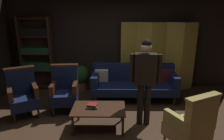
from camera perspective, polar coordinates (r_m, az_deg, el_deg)
The scene contains 13 objects.
ground_plane at distance 4.01m, azimuth -0.15°, elevation -16.44°, with size 10.00×10.00×0.00m, color #3D2819.
back_wall at distance 5.88m, azimuth 0.21°, elevation 8.75°, with size 7.20×0.10×2.80m, color black.
folding_screen at distance 5.78m, azimuth 13.02°, elevation 4.03°, with size 2.11×0.33×1.90m.
bookshelf at distance 6.09m, azimuth -20.57°, elevation 4.86°, with size 0.90×0.32×2.05m.
velvet_couch at distance 5.15m, azimuth 6.24°, elevation -3.32°, with size 2.12×0.78×0.88m.
coffee_table at distance 3.87m, azimuth -3.81°, elevation -11.37°, with size 1.00×0.64×0.42m.
armchair_gilt_accent at distance 3.42m, azimuth 21.55°, elevation -14.34°, with size 0.78×0.78×1.04m.
armchair_wing_left at distance 4.61m, azimuth -13.26°, elevation -5.53°, with size 0.64×0.63×1.04m.
armchair_wing_right at distance 4.68m, azimuth -24.05°, elevation -6.25°, with size 0.79×0.78×1.04m.
standing_figure at distance 3.80m, azimuth 9.43°, elevation -1.47°, with size 0.59×0.24×1.70m.
potted_plant at distance 5.63m, azimuth -8.97°, elevation -1.87°, with size 0.47×0.47×0.76m.
book_green_cloth at distance 3.88m, azimuth -5.61°, elevation -10.36°, with size 0.20×0.19×0.03m, color #1E4C28.
book_red_leather at distance 3.86m, azimuth -5.62°, elevation -9.88°, with size 0.18×0.15×0.04m, color maroon.
Camera 1 is at (0.05, -3.38, 2.17)m, focal length 32.05 mm.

